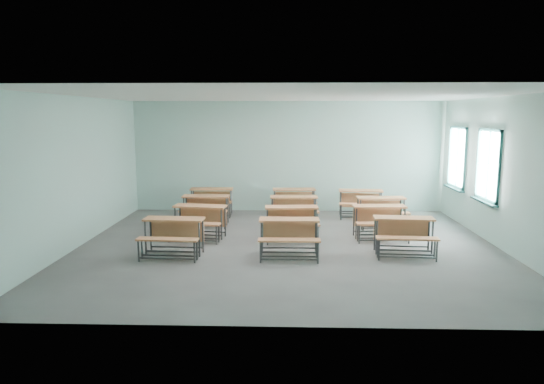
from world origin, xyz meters
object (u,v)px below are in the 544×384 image
(desk_unit_r1c2, at_px, (380,217))
(desk_unit_r2c2, at_px, (382,207))
(desk_unit_r2c0, at_px, (205,206))
(desk_unit_r3c0, at_px, (211,197))
(desk_unit_r2c1, at_px, (294,206))
(desk_unit_r3c2, at_px, (361,199))
(desk_unit_r0c0, at_px, (173,231))
(desk_unit_r3c1, at_px, (294,198))
(desk_unit_r1c1, at_px, (292,218))
(desk_unit_r0c2, at_px, (404,230))
(desk_unit_r0c1, at_px, (289,232))
(desk_unit_r1c0, at_px, (199,217))

(desk_unit_r1c2, distance_m, desk_unit_r2c2, 1.19)
(desk_unit_r2c0, distance_m, desk_unit_r3c0, 1.25)
(desk_unit_r2c1, distance_m, desk_unit_r2c2, 2.21)
(desk_unit_r2c0, distance_m, desk_unit_r2c2, 4.49)
(desk_unit_r2c2, distance_m, desk_unit_r3c2, 1.23)
(desk_unit_r0c0, height_order, desk_unit_r2c0, same)
(desk_unit_r0c0, xyz_separation_m, desk_unit_r3c1, (2.49, 4.03, 0.00))
(desk_unit_r3c0, bearing_deg, desk_unit_r2c2, -18.86)
(desk_unit_r1c1, bearing_deg, desk_unit_r2c1, 84.39)
(desk_unit_r1c2, bearing_deg, desk_unit_r2c0, 161.32)
(desk_unit_r2c1, xyz_separation_m, desk_unit_r3c2, (1.86, 1.11, 0.00))
(desk_unit_r2c0, relative_size, desk_unit_r3c1, 0.96)
(desk_unit_r3c2, bearing_deg, desk_unit_r3c1, 178.71)
(desk_unit_r0c2, height_order, desk_unit_r3c2, same)
(desk_unit_r1c1, xyz_separation_m, desk_unit_r3c0, (-2.25, 2.69, 0.00))
(desk_unit_r2c1, height_order, desk_unit_r2c2, same)
(desk_unit_r0c2, relative_size, desk_unit_r2c2, 1.01)
(desk_unit_r3c0, bearing_deg, desk_unit_r2c0, -90.22)
(desk_unit_r0c1, xyz_separation_m, desk_unit_r3c0, (-2.19, 4.01, 0.00))
(desk_unit_r1c0, height_order, desk_unit_r3c2, same)
(desk_unit_r2c2, bearing_deg, desk_unit_r1c2, -105.28)
(desk_unit_r0c1, xyz_separation_m, desk_unit_r2c1, (0.13, 2.74, 0.00))
(desk_unit_r1c0, distance_m, desk_unit_r3c1, 3.45)
(desk_unit_r3c2, bearing_deg, desk_unit_r0c0, -134.23)
(desk_unit_r3c0, bearing_deg, desk_unit_r3c2, -4.54)
(desk_unit_r0c2, bearing_deg, desk_unit_r0c1, -171.38)
(desk_unit_r2c0, bearing_deg, desk_unit_r0c1, -52.34)
(desk_unit_r0c0, distance_m, desk_unit_r3c0, 4.03)
(desk_unit_r1c0, xyz_separation_m, desk_unit_r3c1, (2.22, 2.64, 0.00))
(desk_unit_r2c1, relative_size, desk_unit_r3c2, 0.99)
(desk_unit_r0c0, xyz_separation_m, desk_unit_r2c1, (2.46, 2.75, 0.00))
(desk_unit_r1c2, relative_size, desk_unit_r3c0, 1.00)
(desk_unit_r0c0, relative_size, desk_unit_r2c2, 1.00)
(desk_unit_r0c2, distance_m, desk_unit_r1c2, 1.31)
(desk_unit_r3c2, bearing_deg, desk_unit_r1c0, -144.68)
(desk_unit_r3c2, bearing_deg, desk_unit_r0c2, -80.72)
(desk_unit_r3c0, distance_m, desk_unit_r3c2, 4.18)
(desk_unit_r0c2, xyz_separation_m, desk_unit_r2c2, (0.01, 2.45, 0.00))
(desk_unit_r1c2, height_order, desk_unit_r3c2, same)
(desk_unit_r0c0, height_order, desk_unit_r2c2, same)
(desk_unit_r0c0, bearing_deg, desk_unit_r3c2, 44.73)
(desk_unit_r0c2, bearing_deg, desk_unit_r1c1, 157.25)
(desk_unit_r2c0, xyz_separation_m, desk_unit_r3c2, (4.14, 1.08, 0.00))
(desk_unit_r0c2, bearing_deg, desk_unit_r1c0, 168.56)
(desk_unit_r1c1, height_order, desk_unit_r2c2, same)
(desk_unit_r1c2, bearing_deg, desk_unit_r1c0, 179.68)
(desk_unit_r0c2, height_order, desk_unit_r3c0, same)
(desk_unit_r0c1, bearing_deg, desk_unit_r0c2, 4.96)
(desk_unit_r0c2, height_order, desk_unit_r2c0, same)
(desk_unit_r0c1, relative_size, desk_unit_r1c2, 0.98)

